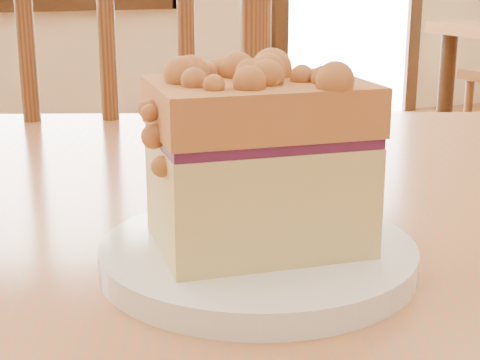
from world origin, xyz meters
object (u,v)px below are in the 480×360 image
object	(u,v)px
cafe_table_main	(239,312)
cafe_chair_main	(125,237)
cake_slice	(255,156)
plate	(258,256)

from	to	relation	value
cafe_table_main	cafe_chair_main	distance (m)	0.58
cafe_chair_main	cafe_table_main	bearing A→B (deg)	103.40
cafe_table_main	cake_slice	distance (m)	0.21
plate	cake_slice	xyz separation A→B (m)	(-0.00, 0.00, 0.07)
cafe_chair_main	cake_slice	world-z (taller)	cafe_chair_main
cafe_table_main	cake_slice	size ratio (longest dim) A/B	10.09
cafe_table_main	plate	size ratio (longest dim) A/B	7.05
cafe_table_main	cafe_chair_main	world-z (taller)	cafe_chair_main
plate	cake_slice	size ratio (longest dim) A/B	1.43
plate	cafe_table_main	bearing A→B (deg)	72.96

